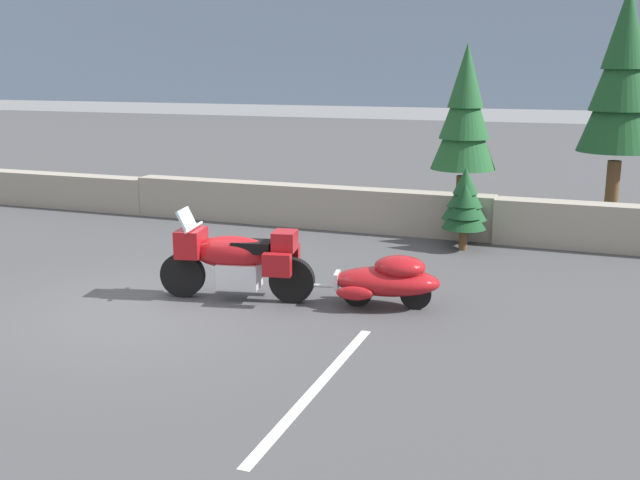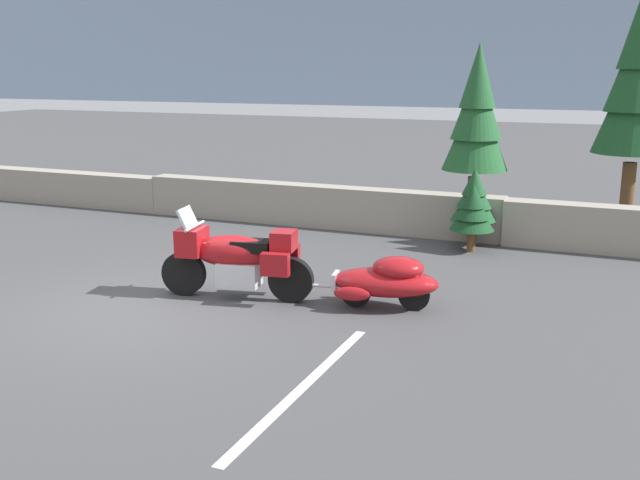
% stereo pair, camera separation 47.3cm
% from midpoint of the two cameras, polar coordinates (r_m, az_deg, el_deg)
% --- Properties ---
extents(ground_plane, '(80.00, 80.00, 0.00)m').
position_cam_midpoint_polar(ground_plane, '(10.64, -14.63, -5.38)').
color(ground_plane, '#424244').
extents(stone_guard_wall, '(24.00, 0.61, 0.88)m').
position_cam_midpoint_polar(stone_guard_wall, '(15.67, -1.55, 2.57)').
color(stone_guard_wall, gray).
rests_on(stone_guard_wall, ground).
extents(distant_ridgeline, '(240.00, 80.00, 16.00)m').
position_cam_midpoint_polar(distant_ridgeline, '(104.56, 17.69, 15.12)').
color(distant_ridgeline, '#7F93AD').
rests_on(distant_ridgeline, ground).
extents(touring_motorcycle, '(2.30, 1.00, 1.33)m').
position_cam_midpoint_polar(touring_motorcycle, '(10.75, -7.81, -1.42)').
color(touring_motorcycle, black).
rests_on(touring_motorcycle, ground).
extents(car_shaped_trailer, '(2.23, 0.98, 0.76)m').
position_cam_midpoint_polar(car_shaped_trailer, '(10.38, 3.95, -3.07)').
color(car_shaped_trailer, black).
rests_on(car_shaped_trailer, ground).
extents(pine_tree_tall, '(1.59, 1.59, 5.01)m').
position_cam_midpoint_polar(pine_tree_tall, '(16.29, 21.64, 11.65)').
color(pine_tree_tall, brown).
rests_on(pine_tree_tall, ground).
extents(pine_tree_secondary, '(1.35, 1.35, 3.83)m').
position_cam_midpoint_polar(pine_tree_secondary, '(15.64, 10.32, 9.62)').
color(pine_tree_secondary, brown).
rests_on(pine_tree_secondary, ground).
extents(pine_sapling_near, '(0.87, 0.87, 1.49)m').
position_cam_midpoint_polar(pine_sapling_near, '(14.28, 10.26, 3.36)').
color(pine_sapling_near, brown).
rests_on(pine_sapling_near, ground).
extents(pine_sapling_farther, '(0.82, 0.82, 1.26)m').
position_cam_midpoint_polar(pine_sapling_farther, '(13.80, 10.18, 2.42)').
color(pine_sapling_farther, brown).
rests_on(pine_sapling_farther, ground).
extents(parking_stripe_marker, '(0.12, 3.60, 0.01)m').
position_cam_midpoint_polar(parking_stripe_marker, '(7.98, -1.93, -11.28)').
color(parking_stripe_marker, silver).
rests_on(parking_stripe_marker, ground).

